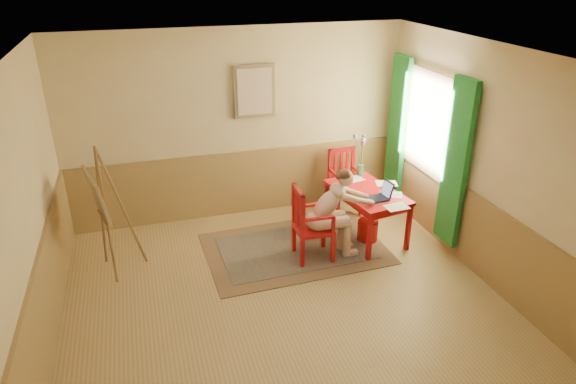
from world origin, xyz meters
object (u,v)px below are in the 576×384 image
object	(u,v)px
chair_left	(310,224)
figure	(332,210)
chair_back	(344,181)
easel	(101,201)
table	(367,197)
laptop	(379,196)

from	to	relation	value
chair_left	figure	xyz separation A→B (m)	(0.30, -0.01, 0.17)
chair_left	chair_back	xyz separation A→B (m)	(0.99, 1.22, -0.02)
chair_back	figure	bearing A→B (deg)	-119.08
chair_back	easel	world-z (taller)	easel
chair_back	easel	bearing A→B (deg)	-167.33
figure	chair_back	bearing A→B (deg)	60.92
chair_left	easel	size ratio (longest dim) A/B	0.60
table	chair_back	bearing A→B (deg)	87.19
figure	chair_left	bearing A→B (deg)	177.23
chair_back	figure	distance (m)	1.42
chair_left	easel	xyz separation A→B (m)	(-2.50, 0.43, 0.49)
figure	easel	world-z (taller)	easel
table	laptop	distance (m)	0.31
figure	easel	distance (m)	2.86
table	laptop	xyz separation A→B (m)	(0.04, -0.28, 0.14)
easel	laptop	bearing A→B (deg)	-6.50
chair_left	laptop	size ratio (longest dim) A/B	2.53
table	chair_back	size ratio (longest dim) A/B	1.34
laptop	chair_left	bearing A→B (deg)	-177.93
laptop	easel	world-z (taller)	easel
chair_left	table	bearing A→B (deg)	18.37
chair_left	chair_back	size ratio (longest dim) A/B	1.04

